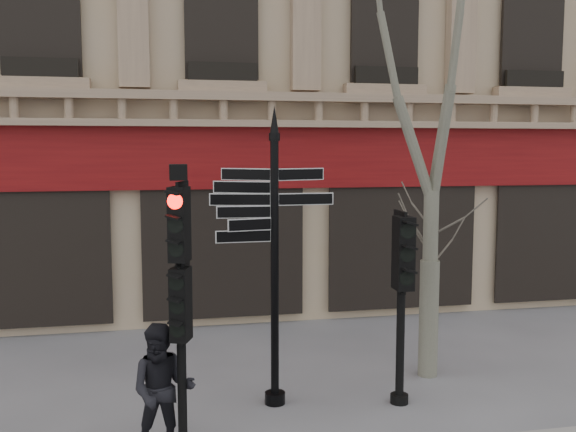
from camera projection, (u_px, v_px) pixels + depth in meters
name	position (u px, v px, depth m)	size (l,w,h in m)	color
ground	(261.00, 421.00, 8.98)	(80.00, 80.00, 0.00)	slate
fingerpost	(275.00, 207.00, 9.27)	(2.10, 2.10, 4.40)	black
traffic_signal_main	(180.00, 274.00, 7.77)	(0.47, 0.40, 3.61)	black
traffic_signal_secondary	(402.00, 274.00, 9.39)	(0.48, 0.35, 2.82)	black
plane_tree	(435.00, 53.00, 10.20)	(2.85, 2.85, 7.56)	gray
pedestrian_b	(163.00, 391.00, 7.87)	(0.81, 0.63, 1.67)	black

